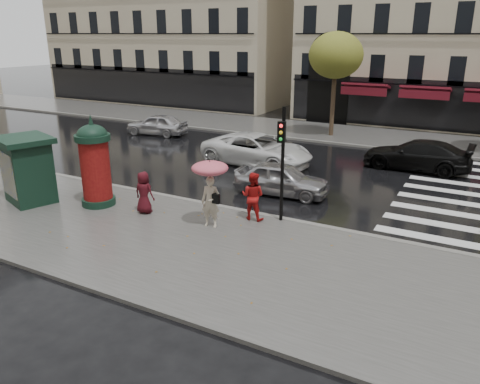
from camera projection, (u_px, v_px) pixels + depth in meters
The scene contains 17 objects.
ground at pixel (214, 246), 15.06m from camera, with size 160.00×160.00×0.00m, color black.
near_sidewalk at pixel (206, 250), 14.62m from camera, with size 90.00×7.00×0.12m, color #474744.
far_sidewalk at pixel (365, 136), 30.84m from camera, with size 90.00×6.00×0.12m, color #474744.
near_kerb at pixel (256, 214), 17.53m from camera, with size 90.00×0.25×0.14m, color slate.
far_kerb at pixel (352, 145), 28.34m from camera, with size 90.00×0.25×0.14m, color slate.
zebra_crossing at pixel (447, 191), 20.33m from camera, with size 3.60×11.75×0.01m, color silver.
tree_far_left at pixel (336, 56), 29.27m from camera, with size 3.40×3.40×6.64m.
woman_umbrella at pixel (210, 183), 15.80m from camera, with size 1.25×1.25×2.40m.
woman_red at pixel (253, 196), 16.66m from camera, with size 0.85×0.66×1.75m, color red.
man_burgundy at pixel (144, 192), 17.29m from camera, with size 0.77×0.50×1.59m, color #440D15.
morris_column at pixel (95, 162), 17.85m from camera, with size 1.33×1.33×3.57m.
traffic_light at pixel (282, 154), 15.99m from camera, with size 0.28×0.39×4.06m.
newsstand at pixel (27, 169), 18.33m from camera, with size 2.64×2.44×2.60m.
car_silver at pixel (282, 179), 19.68m from camera, with size 1.62×4.03×1.37m, color #A9A9AD.
car_white at pixel (257, 150), 24.10m from camera, with size 2.67×5.79×1.61m, color white.
car_black at pixel (417, 155), 23.30m from camera, with size 2.09×5.14×1.49m, color black.
car_far_silver at pixel (157, 124), 31.32m from camera, with size 1.67×4.14×1.41m, color silver.
Camera 1 is at (7.26, -11.64, 6.50)m, focal length 35.00 mm.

